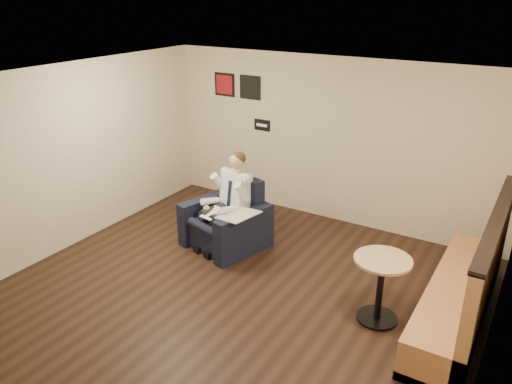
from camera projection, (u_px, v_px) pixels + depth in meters
The scene contains 18 objects.
ground at pixel (231, 299), 6.54m from camera, with size 6.00×6.00×0.00m, color black.
wall_back at pixel (329, 141), 8.38m from camera, with size 6.00×0.02×2.80m, color beige.
wall_left at pixel (63, 160), 7.46m from camera, with size 0.02×6.00×2.80m, color beige.
wall_right at pixel (499, 269), 4.57m from camera, with size 0.02×6.00×2.80m, color beige.
ceiling at pixel (226, 85), 5.48m from camera, with size 6.00×6.00×0.02m, color white.
seating_sign at pixel (262, 125), 8.96m from camera, with size 0.32×0.02×0.20m, color black.
art_print_left at pixel (225, 85), 9.10m from camera, with size 0.42×0.03×0.42m, color maroon.
art_print_right at pixel (250, 87), 8.83m from camera, with size 0.42×0.03×0.42m, color black.
armchair at pixel (225, 215), 7.73m from camera, with size 1.07×1.07×1.04m, color black.
seated_man at pixel (218, 206), 7.57m from camera, with size 0.68×1.02×1.42m, color silver, non-canonical shape.
lap_papers at pixel (213, 213), 7.52m from camera, with size 0.24×0.34×0.01m, color white.
newspaper at pixel (239, 215), 7.30m from camera, with size 0.45×0.56×0.01m, color silver.
side_table at pixel (220, 231), 7.89m from camera, with size 0.52×0.52×0.43m, color black.
green_folder at pixel (217, 219), 7.80m from camera, with size 0.43×0.30×0.01m, color green.
coffee_mug at pixel (232, 215), 7.84m from camera, with size 0.08×0.08×0.09m, color white.
smartphone at pixel (226, 215), 7.93m from camera, with size 0.13×0.07×0.01m, color black.
banquette at pixel (463, 267), 5.89m from camera, with size 0.68×2.84×1.45m, color #B57646.
cafe_table at pixel (380, 290), 5.99m from camera, with size 0.69×0.69×0.85m, color tan.
Camera 1 is at (3.16, -4.54, 3.79)m, focal length 35.00 mm.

